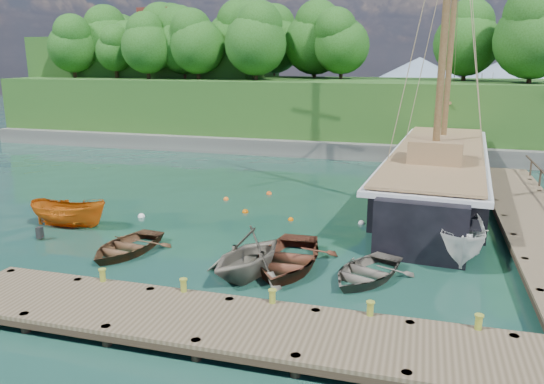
{
  "coord_description": "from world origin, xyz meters",
  "views": [
    {
      "loc": [
        6.12,
        -19.61,
        8.0
      ],
      "look_at": [
        -0.32,
        3.02,
        2.0
      ],
      "focal_mm": 35.0,
      "sensor_mm": 36.0,
      "label": 1
    }
  ],
  "objects_px": {
    "rowboat_2": "(287,267)",
    "rowboat_3": "(365,279)",
    "rowboat_0": "(126,253)",
    "cabin_boat_white": "(460,257)",
    "schooner": "(437,177)",
    "rowboat_1": "(248,277)",
    "motorboat_orange": "(70,227)"
  },
  "relations": [
    {
      "from": "rowboat_2",
      "to": "cabin_boat_white",
      "type": "height_order",
      "value": "cabin_boat_white"
    },
    {
      "from": "cabin_boat_white",
      "to": "schooner",
      "type": "relative_size",
      "value": 0.17
    },
    {
      "from": "rowboat_2",
      "to": "rowboat_3",
      "type": "distance_m",
      "value": 3.11
    },
    {
      "from": "rowboat_3",
      "to": "cabin_boat_white",
      "type": "distance_m",
      "value": 4.8
    },
    {
      "from": "rowboat_0",
      "to": "cabin_boat_white",
      "type": "height_order",
      "value": "cabin_boat_white"
    },
    {
      "from": "rowboat_3",
      "to": "schooner",
      "type": "xyz_separation_m",
      "value": [
        2.69,
        13.2,
        1.18
      ]
    },
    {
      "from": "rowboat_3",
      "to": "cabin_boat_white",
      "type": "xyz_separation_m",
      "value": [
        3.51,
        3.27,
        0.0
      ]
    },
    {
      "from": "motorboat_orange",
      "to": "schooner",
      "type": "xyz_separation_m",
      "value": [
        17.18,
        10.86,
        1.18
      ]
    },
    {
      "from": "motorboat_orange",
      "to": "rowboat_3",
      "type": "bearing_deg",
      "value": -101.3
    },
    {
      "from": "rowboat_3",
      "to": "cabin_boat_white",
      "type": "bearing_deg",
      "value": 65.36
    },
    {
      "from": "schooner",
      "to": "rowboat_3",
      "type": "bearing_deg",
      "value": -97.02
    },
    {
      "from": "rowboat_3",
      "to": "schooner",
      "type": "distance_m",
      "value": 13.52
    },
    {
      "from": "rowboat_1",
      "to": "rowboat_2",
      "type": "xyz_separation_m",
      "value": [
        1.17,
        1.29,
        0.0
      ]
    },
    {
      "from": "rowboat_2",
      "to": "rowboat_3",
      "type": "xyz_separation_m",
      "value": [
        3.1,
        -0.28,
        0.0
      ]
    },
    {
      "from": "rowboat_0",
      "to": "cabin_boat_white",
      "type": "xyz_separation_m",
      "value": [
        13.52,
        3.31,
        0.0
      ]
    },
    {
      "from": "rowboat_0",
      "to": "rowboat_1",
      "type": "distance_m",
      "value": 5.82
    },
    {
      "from": "rowboat_2",
      "to": "schooner",
      "type": "relative_size",
      "value": 0.17
    },
    {
      "from": "rowboat_1",
      "to": "cabin_boat_white",
      "type": "height_order",
      "value": "rowboat_1"
    },
    {
      "from": "cabin_boat_white",
      "to": "schooner",
      "type": "xyz_separation_m",
      "value": [
        -0.82,
        9.93,
        1.18
      ]
    },
    {
      "from": "rowboat_0",
      "to": "rowboat_3",
      "type": "relative_size",
      "value": 1.01
    },
    {
      "from": "rowboat_0",
      "to": "schooner",
      "type": "distance_m",
      "value": 18.38
    },
    {
      "from": "rowboat_1",
      "to": "rowboat_3",
      "type": "distance_m",
      "value": 4.39
    },
    {
      "from": "rowboat_1",
      "to": "cabin_boat_white",
      "type": "distance_m",
      "value": 8.88
    },
    {
      "from": "cabin_boat_white",
      "to": "schooner",
      "type": "bearing_deg",
      "value": 96.54
    },
    {
      "from": "rowboat_0",
      "to": "rowboat_1",
      "type": "relative_size",
      "value": 1.02
    },
    {
      "from": "rowboat_1",
      "to": "rowboat_2",
      "type": "bearing_deg",
      "value": 66.08
    },
    {
      "from": "rowboat_1",
      "to": "rowboat_2",
      "type": "distance_m",
      "value": 1.74
    },
    {
      "from": "motorboat_orange",
      "to": "rowboat_1",
      "type": "bearing_deg",
      "value": -110.26
    },
    {
      "from": "motorboat_orange",
      "to": "cabin_boat_white",
      "type": "distance_m",
      "value": 18.02
    },
    {
      "from": "cabin_boat_white",
      "to": "rowboat_1",
      "type": "bearing_deg",
      "value": -149.41
    },
    {
      "from": "rowboat_2",
      "to": "cabin_boat_white",
      "type": "xyz_separation_m",
      "value": [
        6.61,
        2.99,
        0.0
      ]
    },
    {
      "from": "rowboat_0",
      "to": "schooner",
      "type": "height_order",
      "value": "schooner"
    }
  ]
}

